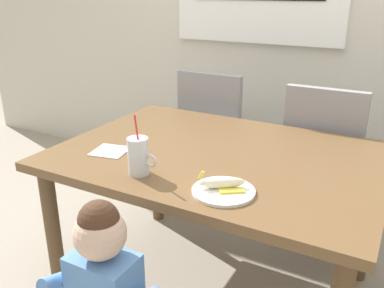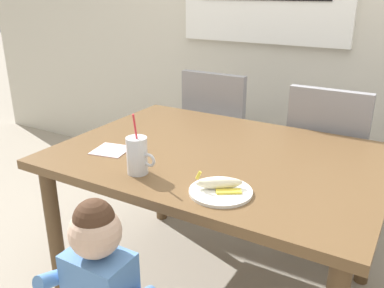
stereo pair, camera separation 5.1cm
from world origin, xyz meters
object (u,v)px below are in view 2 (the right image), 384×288
Objects in this scene: dining_chair_left at (220,133)px; peeled_banana at (220,183)px; milk_cup at (138,157)px; toddler_standing at (100,284)px; paper_napkin at (111,150)px; dining_table at (219,171)px; dining_chair_right at (327,158)px; snack_plate at (221,192)px.

peeled_banana is (0.54, -1.10, 0.24)m from dining_chair_left.
dining_chair_left is at bearing 99.66° from milk_cup.
toddler_standing is 0.67m from paper_napkin.
peeled_banana is 0.61m from paper_napkin.
dining_table is 5.65× the size of milk_cup.
toddler_standing is at bearing -94.96° from dining_table.
dining_chair_right is (0.34, 0.70, -0.12)m from dining_table.
dining_chair_left is 1.15× the size of toddler_standing.
milk_cup reaches higher than dining_table.
milk_cup is at bearing -117.02° from dining_table.
dining_chair_left is 5.52× the size of peeled_banana.
dining_chair_left reaches higher than snack_plate.
dining_table is at bearing 27.43° from paper_napkin.
paper_napkin is (-0.37, 0.51, 0.23)m from toddler_standing.
dining_table is at bearing 62.98° from milk_cup.
dining_table is 0.43m from milk_cup.
peeled_banana is at bearing -9.93° from paper_napkin.
dining_chair_right reaches higher than dining_table.
toddler_standing reaches higher than snack_plate.
snack_plate is at bearing 81.41° from dining_chair_right.
peeled_banana is (0.17, -0.33, 0.12)m from dining_table.
paper_napkin is at bearing 170.07° from peeled_banana.
toddler_standing is at bearing 74.35° from dining_chair_right.
snack_plate is (0.18, -0.34, 0.10)m from dining_table.
toddler_standing is 0.53m from peeled_banana.
milk_cup is (-0.18, -0.36, 0.16)m from dining_table.
dining_chair_right is 5.52× the size of peeled_banana.
toddler_standing is (0.31, -1.50, -0.02)m from dining_chair_left.
paper_napkin is at bearing 86.39° from dining_chair_left.
paper_napkin is (-0.06, -0.99, 0.21)m from dining_chair_left.
dining_table is at bearing 117.15° from peeled_banana.
milk_cup reaches higher than snack_plate.
snack_plate reaches higher than dining_table.
peeled_banana reaches higher than snack_plate.
snack_plate is at bearing -10.87° from paper_napkin.
snack_plate is (0.24, 0.39, 0.23)m from toddler_standing.
paper_napkin is at bearing 152.79° from milk_cup.
milk_cup is 1.10× the size of snack_plate.
snack_plate is (-0.16, -1.04, 0.21)m from dining_chair_right.
dining_table is 9.49× the size of paper_napkin.
dining_table is 1.48× the size of dining_chair_right.
peeled_banana is at bearing 80.76° from dining_chair_right.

